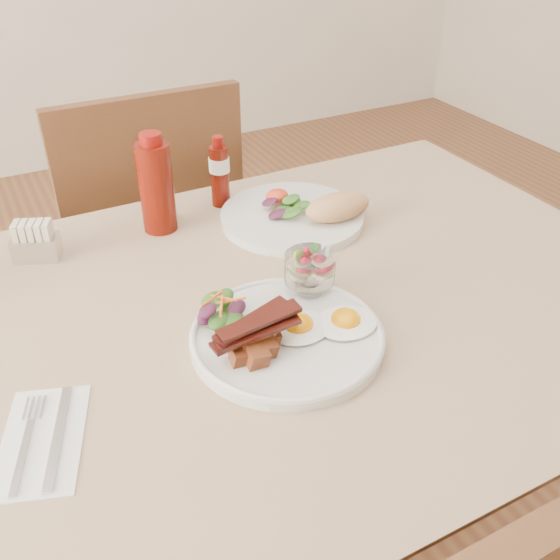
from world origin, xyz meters
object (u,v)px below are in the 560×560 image
at_px(fruit_cup, 310,268).
at_px(main_plate, 287,338).
at_px(second_plate, 303,213).
at_px(chair_far, 149,241).
at_px(ketchup_bottle, 156,186).
at_px(hot_sauce_bottle, 220,172).
at_px(sugar_caddy, 35,243).
at_px(table, 264,351).

bearing_deg(fruit_cup, main_plate, -136.50).
distance_m(main_plate, second_plate, 0.36).
bearing_deg(chair_far, second_plate, -67.28).
bearing_deg(ketchup_bottle, main_plate, -82.58).
bearing_deg(hot_sauce_bottle, chair_far, 104.35).
relative_size(main_plate, second_plate, 1.01).
distance_m(fruit_cup, sugar_caddy, 0.48).
bearing_deg(table, sugar_caddy, 132.38).
bearing_deg(fruit_cup, hot_sauce_bottle, 88.82).
xyz_separation_m(table, main_plate, (-0.01, -0.09, 0.10)).
bearing_deg(fruit_cup, chair_far, 96.06).
bearing_deg(table, main_plate, -94.51).
height_order(table, second_plate, second_plate).
bearing_deg(second_plate, chair_far, 112.72).
xyz_separation_m(main_plate, ketchup_bottle, (-0.05, 0.41, 0.08)).
height_order(table, chair_far, chair_far).
bearing_deg(chair_far, main_plate, -90.55).
height_order(fruit_cup, sugar_caddy, fruit_cup).
bearing_deg(ketchup_bottle, chair_far, 80.27).
height_order(table, main_plate, main_plate).
relative_size(table, sugar_caddy, 15.21).
bearing_deg(main_plate, second_plate, 57.17).
relative_size(chair_far, ketchup_bottle, 4.98).
relative_size(fruit_cup, sugar_caddy, 0.91).
xyz_separation_m(table, fruit_cup, (0.07, -0.02, 0.15)).
distance_m(hot_sauce_bottle, sugar_caddy, 0.37).
bearing_deg(second_plate, hot_sauce_bottle, 128.01).
xyz_separation_m(chair_far, hot_sauce_bottle, (0.08, -0.31, 0.30)).
bearing_deg(sugar_caddy, chair_far, 73.72).
distance_m(second_plate, ketchup_bottle, 0.28).
bearing_deg(hot_sauce_bottle, ketchup_bottle, -164.72).
bearing_deg(main_plate, table, 85.49).
distance_m(main_plate, sugar_caddy, 0.49).
relative_size(table, chair_far, 1.43).
xyz_separation_m(chair_far, fruit_cup, (0.07, -0.68, 0.29)).
height_order(table, sugar_caddy, sugar_caddy).
distance_m(chair_far, sugar_caddy, 0.52).
relative_size(table, hot_sauce_bottle, 9.31).
height_order(ketchup_bottle, hot_sauce_bottle, ketchup_bottle).
relative_size(second_plate, sugar_caddy, 3.16).
xyz_separation_m(table, ketchup_bottle, (-0.06, 0.31, 0.18)).
height_order(fruit_cup, second_plate, fruit_cup).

